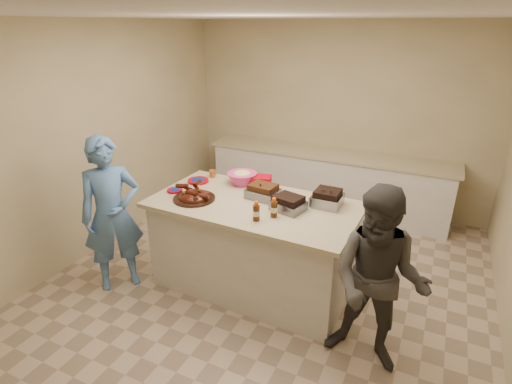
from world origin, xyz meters
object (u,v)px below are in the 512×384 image
at_px(mustard_bottle, 249,198).
at_px(guest_blue, 122,282).
at_px(rib_platter, 194,199).
at_px(guest_gray, 367,359).
at_px(plastic_cup, 213,177).
at_px(roasting_pan, 327,205).
at_px(coleslaw_bowl, 242,184).
at_px(bbq_bottle_b, 274,217).
at_px(bbq_bottle_a, 256,220).
at_px(island, 254,284).

height_order(mustard_bottle, guest_blue, mustard_bottle).
relative_size(rib_platter, guest_blue, 0.26).
bearing_deg(guest_gray, plastic_cup, 158.23).
distance_m(roasting_pan, coleslaw_bowl, 1.03).
bearing_deg(bbq_bottle_b, rib_platter, 179.09).
bearing_deg(plastic_cup, coleslaw_bowl, -6.25).
distance_m(roasting_pan, bbq_bottle_b, 0.59).
bearing_deg(guest_gray, mustard_bottle, 160.03).
height_order(roasting_pan, mustard_bottle, mustard_bottle).
distance_m(bbq_bottle_a, plastic_cup, 1.22).
relative_size(mustard_bottle, guest_blue, 0.08).
relative_size(roasting_pan, coleslaw_bowl, 0.84).
bearing_deg(plastic_cup, mustard_bottle, -29.05).
bearing_deg(island, bbq_bottle_b, -31.54).
distance_m(bbq_bottle_a, guest_blue, 1.83).
distance_m(bbq_bottle_b, mustard_bottle, 0.49).
bearing_deg(bbq_bottle_b, guest_blue, -166.44).
bearing_deg(bbq_bottle_a, plastic_cup, 140.13).
height_order(bbq_bottle_a, guest_gray, bbq_bottle_a).
relative_size(island, plastic_cup, 23.01).
xyz_separation_m(island, coleslaw_bowl, (-0.34, 0.40, 0.98)).
bearing_deg(rib_platter, guest_gray, -10.36).
height_order(roasting_pan, bbq_bottle_a, bbq_bottle_a).
relative_size(bbq_bottle_a, bbq_bottle_b, 0.99).
bearing_deg(coleslaw_bowl, island, -49.85).
height_order(roasting_pan, plastic_cup, roasting_pan).
bearing_deg(island, mustard_bottle, 140.65).
xyz_separation_m(mustard_bottle, guest_blue, (-1.23, -0.68, -0.98)).
xyz_separation_m(roasting_pan, guest_blue, (-2.01, -0.85, -0.98)).
distance_m(mustard_bottle, guest_gray, 1.85).
height_order(bbq_bottle_b, guest_gray, bbq_bottle_b).
xyz_separation_m(bbq_bottle_a, bbq_bottle_b, (0.12, 0.14, 0.00)).
relative_size(rib_platter, roasting_pan, 1.54).
xyz_separation_m(guest_blue, guest_gray, (2.67, 0.06, 0.00)).
bearing_deg(guest_blue, island, -26.30).
bearing_deg(roasting_pan, guest_gray, -49.19).
distance_m(mustard_bottle, plastic_cup, 0.74).
relative_size(rib_platter, coleslaw_bowl, 1.29).
height_order(island, rib_platter, rib_platter).
distance_m(roasting_pan, guest_gray, 1.42).
bearing_deg(guest_blue, mustard_bottle, -21.28).
distance_m(rib_platter, bbq_bottle_a, 0.79).
bearing_deg(roasting_pan, mustard_bottle, -166.43).
xyz_separation_m(rib_platter, bbq_bottle_b, (0.89, -0.01, 0.00)).
relative_size(plastic_cup, guest_gray, 0.06).
height_order(island, coleslaw_bowl, coleslaw_bowl).
distance_m(rib_platter, coleslaw_bowl, 0.64).
distance_m(island, coleslaw_bowl, 1.12).
xyz_separation_m(rib_platter, plastic_cup, (-0.16, 0.63, 0.00)).
bearing_deg(guest_blue, plastic_cup, 10.54).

